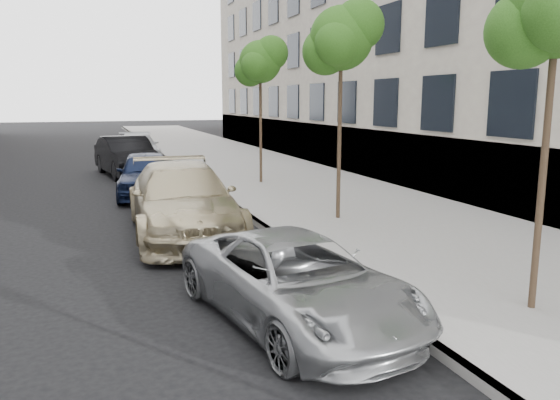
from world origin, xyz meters
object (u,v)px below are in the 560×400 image
sedan_black (127,156)px  sedan_rear (138,147)px  suv (182,200)px  tree_far (261,62)px  tree_near (559,6)px  sedan_blue (146,174)px  tree_mid (342,38)px  minivan (296,281)px

sedan_black → sedan_rear: (0.94, 5.50, -0.11)m
sedan_rear → suv: bearing=-90.1°
tree_far → suv: size_ratio=0.92×
tree_near → sedan_blue: size_ratio=1.17×
tree_mid → suv: size_ratio=0.95×
sedan_blue → sedan_rear: bearing=93.4°
tree_far → sedan_black: tree_far is taller
tree_near → sedan_blue: (-4.21, 12.16, -3.60)m
tree_mid → tree_far: size_ratio=1.03×
tree_near → minivan: size_ratio=1.14×
sedan_black → sedan_rear: bearing=70.8°
tree_near → minivan: bearing=163.9°
suv → sedan_blue: (-0.25, 5.57, -0.09)m
suv → sedan_blue: suv is taller
tree_far → sedan_black: (-4.43, 4.38, -3.61)m
tree_near → minivan: 5.08m
suv → sedan_black: size_ratio=1.15×
sedan_blue → sedan_black: size_ratio=0.87×
tree_far → tree_mid: bearing=-90.0°
suv → sedan_rear: size_ratio=1.16×
sedan_blue → sedan_rear: sedan_blue is taller
minivan → sedan_rear: sedan_rear is taller
minivan → sedan_black: sedan_black is taller
sedan_black → sedan_rear: 5.58m
tree_far → suv: (-3.97, -6.42, -3.60)m
tree_mid → minivan: tree_mid is taller
tree_near → sedan_rear: size_ratio=1.04×
tree_far → minivan: bearing=-105.4°
tree_near → tree_mid: 6.50m
tree_mid → minivan: 7.58m
tree_far → sedan_blue: 5.66m
tree_near → tree_far: (0.00, 13.00, 0.09)m
tree_near → tree_far: 13.00m
sedan_black → tree_mid: bearing=-77.3°
tree_mid → sedan_blue: (-4.21, 5.66, -3.84)m
sedan_rear → tree_mid: bearing=-76.4°
tree_near → tree_mid: tree_mid is taller
tree_near → sedan_blue: bearing=109.1°
suv → sedan_rear: 16.30m
sedan_rear → tree_far: bearing=-69.0°
minivan → sedan_rear: 21.92m
tree_mid → tree_far: bearing=90.0°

